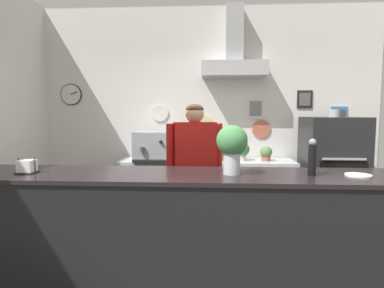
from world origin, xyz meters
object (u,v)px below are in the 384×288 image
pizza_oven (332,174)px  potted_thyme (221,153)px  shop_worker (195,177)px  condiment_plate (358,175)px  espresso_machine (153,146)px  potted_rosemary (242,150)px  basil_vase (232,146)px  pepper_grinder (312,157)px  napkin_holder (27,167)px  potted_basil (266,153)px  potted_sage (182,149)px

pizza_oven → potted_thyme: bearing=176.6°
shop_worker → condiment_plate: (1.20, -1.00, 0.22)m
espresso_machine → potted_rosemary: espresso_machine is taller
basil_vase → condiment_plate: bearing=-0.9°
potted_thyme → condiment_plate: 2.25m
shop_worker → pepper_grinder: size_ratio=6.20×
shop_worker → pepper_grinder: bearing=119.5°
shop_worker → pepper_grinder: (0.88, -0.99, 0.35)m
shop_worker → napkin_holder: (-1.18, -1.02, 0.26)m
napkin_holder → condiment_plate: size_ratio=0.75×
basil_vase → pepper_grinder: bearing=-1.0°
shop_worker → espresso_machine: size_ratio=3.06×
potted_basil → potted_rosemary: bearing=178.5°
pepper_grinder → condiment_plate: 0.34m
shop_worker → potted_sage: 1.12m
napkin_holder → condiment_plate: napkin_holder is taller
potted_sage → condiment_plate: bearing=-55.4°
espresso_machine → condiment_plate: espresso_machine is taller
espresso_machine → potted_sage: espresso_machine is taller
potted_rosemary → napkin_holder: bearing=-129.8°
pizza_oven → pepper_grinder: 2.20m
condiment_plate → basil_vase: bearing=179.1°
potted_rosemary → basil_vase: bearing=-97.2°
pizza_oven → condiment_plate: 2.08m
pizza_oven → basil_vase: size_ratio=4.42×
shop_worker → pizza_oven: bearing=-162.9°
potted_sage → pizza_oven: bearing=-3.2°
napkin_holder → basil_vase: basil_vase is taller
pepper_grinder → basil_vase: (-0.56, 0.01, 0.08)m
basil_vase → potted_rosemary: bearing=82.8°
potted_sage → potted_thyme: size_ratio=1.49×
potted_thyme → pepper_grinder: bearing=-74.2°
potted_sage → potted_rosemary: potted_sage is taller
basil_vase → condiment_plate: 0.90m
pizza_oven → napkin_holder: (-2.93, -2.00, 0.39)m
potted_rosemary → condiment_plate: potted_rosemary is taller
potted_sage → napkin_holder: napkin_holder is taller
pizza_oven → pepper_grinder: bearing=-113.6°
potted_thyme → pizza_oven: bearing=-3.4°
potted_rosemary → napkin_holder: 2.76m
potted_thyme → pepper_grinder: pepper_grinder is taller
espresso_machine → basil_vase: bearing=-65.2°
potted_basil → potted_sage: bearing=-179.9°
shop_worker → potted_rosemary: shop_worker is taller
espresso_machine → potted_thyme: (0.93, -0.01, -0.09)m
espresso_machine → napkin_holder: size_ratio=3.96×
potted_thyme → napkin_holder: size_ratio=1.36×
condiment_plate → napkin_holder: bearing=-179.4°
shop_worker → potted_rosemary: bearing=-130.1°
pizza_oven → basil_vase: (-1.42, -1.96, 0.55)m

